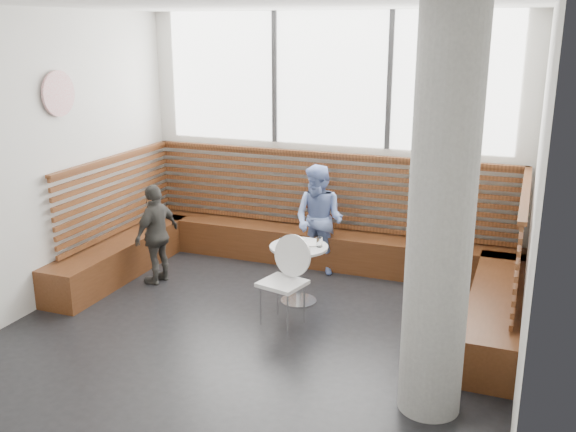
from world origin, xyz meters
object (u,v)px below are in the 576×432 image
at_px(child_left, 157,234).
at_px(child_back, 319,220).
at_px(cafe_chair, 285,273).
at_px(cafe_table, 299,262).
at_px(adult_man, 436,231).
at_px(concrete_column, 441,220).

bearing_deg(child_left, child_back, 128.70).
bearing_deg(cafe_chair, cafe_table, 108.01).
distance_m(cafe_chair, child_left, 1.91).
height_order(cafe_chair, child_left, child_left).
bearing_deg(cafe_table, child_left, -178.83).
distance_m(cafe_chair, adult_man, 1.71).
height_order(concrete_column, child_back, concrete_column).
height_order(cafe_table, cafe_chair, cafe_chair).
xyz_separation_m(adult_man, child_back, (-1.50, 0.53, -0.19)).
bearing_deg(concrete_column, child_left, 156.16).
bearing_deg(cafe_chair, child_left, 179.25).
distance_m(adult_man, child_back, 1.60).
height_order(child_back, child_left, child_back).
xyz_separation_m(cafe_table, child_back, (-0.08, 0.95, 0.21)).
relative_size(concrete_column, cafe_table, 4.78).
bearing_deg(adult_man, concrete_column, -151.05).
distance_m(child_back, child_left, 1.99).
relative_size(adult_man, child_back, 1.28).
bearing_deg(child_back, concrete_column, -43.61).
xyz_separation_m(cafe_table, child_left, (-1.81, -0.04, 0.13)).
relative_size(concrete_column, child_back, 2.31).
xyz_separation_m(adult_man, child_left, (-3.23, -0.46, -0.28)).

